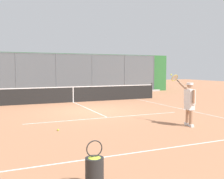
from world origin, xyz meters
The scene contains 7 objects.
ground_plane centered at (0.00, 0.00, 0.00)m, with size 60.00×60.00×0.00m, color #B27551.
court_line_markings centered at (0.00, 2.25, 0.00)m, with size 8.78×10.13×0.01m.
fence_backdrop centered at (0.00, -9.31, 1.63)m, with size 20.86×1.37×3.28m.
tennis_net centered at (0.00, -3.65, 0.49)m, with size 11.28×0.09×1.07m.
tennis_player centered at (-2.04, 4.54, 0.90)m, with size 0.34×1.35×1.84m.
tennis_ball_near_net centered at (2.41, 3.45, 0.03)m, with size 0.07×0.07×0.07m, color #C1D138.
ball_basket centered at (2.69, 7.83, 0.30)m, with size 0.32×0.32×0.83m.
Camera 1 is at (4.15, 11.98, 2.03)m, focal length 42.26 mm.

